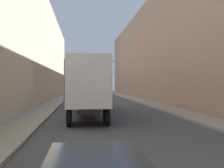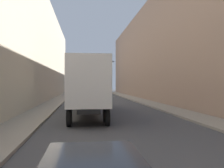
% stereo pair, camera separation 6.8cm
% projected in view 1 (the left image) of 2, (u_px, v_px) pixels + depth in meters
% --- Properties ---
extents(sidewalk_right, '(2.28, 80.00, 0.15)m').
position_uv_depth(sidewalk_right, '(150.00, 103.00, 29.96)').
color(sidewalk_right, gray).
rests_on(sidewalk_right, ground).
extents(sidewalk_left, '(2.28, 80.00, 0.15)m').
position_uv_depth(sidewalk_left, '(51.00, 104.00, 28.53)').
color(sidewalk_left, gray).
rests_on(sidewalk_left, ground).
extents(building_right, '(6.00, 80.00, 14.39)m').
position_uv_depth(building_right, '(183.00, 45.00, 30.45)').
color(building_right, '#997A66').
rests_on(building_right, ground).
extents(building_left, '(6.00, 80.00, 14.40)m').
position_uv_depth(building_left, '(13.00, 41.00, 28.01)').
color(building_left, beige).
rests_on(building_left, ground).
extents(semi_truck, '(2.53, 14.48, 4.09)m').
position_uv_depth(semi_truck, '(86.00, 85.00, 20.35)').
color(semi_truck, silver).
rests_on(semi_truck, ground).
extents(traffic_signal_gantry, '(6.61, 0.35, 5.73)m').
position_uv_depth(traffic_signal_gantry, '(77.00, 72.00, 33.02)').
color(traffic_signal_gantry, black).
rests_on(traffic_signal_gantry, ground).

